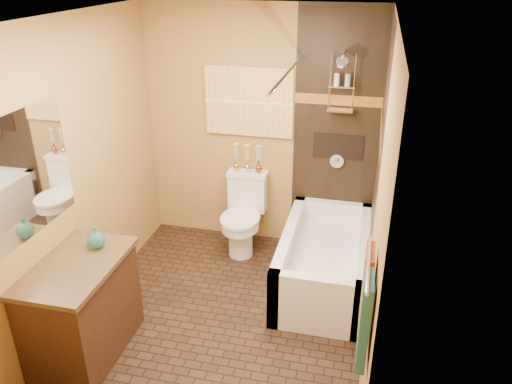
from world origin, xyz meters
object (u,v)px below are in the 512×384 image
(bathtub, at_px, (324,265))
(sunset_painting, at_px, (249,102))
(toilet, at_px, (243,214))
(vanity, at_px, (83,309))

(bathtub, bearing_deg, sunset_painting, 141.54)
(bathtub, xyz_separation_m, toilet, (-0.91, 0.46, 0.19))
(sunset_painting, bearing_deg, vanity, -111.52)
(sunset_painting, height_order, toilet, sunset_painting)
(toilet, xyz_separation_m, vanity, (-0.81, -1.79, -0.00))
(bathtub, height_order, toilet, toilet)
(sunset_painting, bearing_deg, toilet, -90.00)
(bathtub, height_order, vanity, vanity)
(bathtub, distance_m, toilet, 1.04)
(sunset_painting, relative_size, toilet, 1.10)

